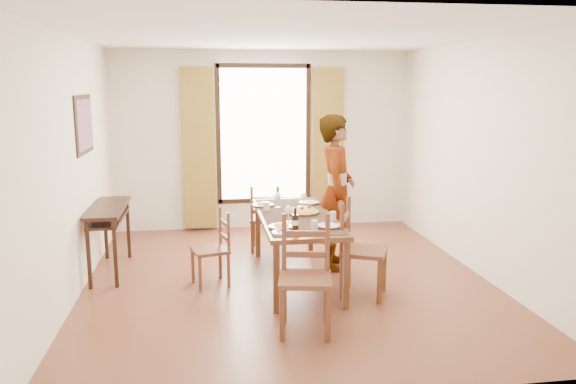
{
  "coord_description": "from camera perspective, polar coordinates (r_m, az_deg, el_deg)",
  "views": [
    {
      "loc": [
        -0.9,
        -6.03,
        2.19
      ],
      "look_at": [
        0.02,
        0.12,
        1.0
      ],
      "focal_mm": 35.0,
      "sensor_mm": 36.0,
      "label": 1
    }
  ],
  "objects": [
    {
      "name": "tumbler_a",
      "position": [
        6.03,
        4.57,
        -2.47
      ],
      "size": [
        0.07,
        0.07,
        0.1
      ],
      "primitive_type": "cylinder",
      "color": "silver",
      "rests_on": "dining_table"
    },
    {
      "name": "man",
      "position": [
        6.73,
        4.93,
        -0.03
      ],
      "size": [
        0.9,
        0.79,
        1.85
      ],
      "primitive_type": "imported",
      "rotation": [
        0.0,
        0.0,
        1.3
      ],
      "color": "gray",
      "rests_on": "ground"
    },
    {
      "name": "caprese_plate",
      "position": [
        5.53,
        -0.6,
        -4.0
      ],
      "size": [
        0.2,
        0.2,
        0.04
      ],
      "primitive_type": null,
      "color": "silver",
      "rests_on": "dining_table"
    },
    {
      "name": "chair_north",
      "position": [
        7.5,
        -2.32,
        -2.86
      ],
      "size": [
        0.45,
        0.45,
        0.89
      ],
      "rotation": [
        0.0,
        0.0,
        3.0
      ],
      "color": "brown",
      "rests_on": "ground"
    },
    {
      "name": "tumbler_c",
      "position": [
        5.65,
        2.69,
        -3.37
      ],
      "size": [
        0.07,
        0.07,
        0.1
      ],
      "primitive_type": "cylinder",
      "color": "silver",
      "rests_on": "dining_table"
    },
    {
      "name": "chair_east",
      "position": [
        5.95,
        7.36,
        -6.05
      ],
      "size": [
        0.59,
        0.59,
        1.02
      ],
      "rotation": [
        0.0,
        0.0,
        1.15
      ],
      "color": "brown",
      "rests_on": "ground"
    },
    {
      "name": "wine_bottle",
      "position": [
        5.54,
        0.74,
        -2.86
      ],
      "size": [
        0.07,
        0.07,
        0.25
      ],
      "primitive_type": null,
      "color": "black",
      "rests_on": "dining_table"
    },
    {
      "name": "plate_ne",
      "position": [
        6.9,
        2.18,
        -0.94
      ],
      "size": [
        0.27,
        0.27,
        0.05
      ],
      "primitive_type": null,
      "color": "silver",
      "rests_on": "dining_table"
    },
    {
      "name": "console_table",
      "position": [
        6.9,
        -17.77,
        -2.31
      ],
      "size": [
        0.38,
        1.2,
        0.8
      ],
      "color": "black",
      "rests_on": "ground"
    },
    {
      "name": "plate_se",
      "position": [
        5.78,
        4.17,
        -3.29
      ],
      "size": [
        0.27,
        0.27,
        0.05
      ],
      "primitive_type": null,
      "color": "silver",
      "rests_on": "dining_table"
    },
    {
      "name": "ground",
      "position": [
        6.48,
        -0.05,
        -8.92
      ],
      "size": [
        5.0,
        5.0,
        0.0
      ],
      "primitive_type": "plane",
      "color": "#572A1B",
      "rests_on": "ground"
    },
    {
      "name": "dining_table",
      "position": [
        6.31,
        0.82,
        -2.93
      ],
      "size": [
        0.81,
        1.98,
        0.76
      ],
      "color": "brown",
      "rests_on": "ground"
    },
    {
      "name": "wine_glass_c",
      "position": [
        6.65,
        -1.05,
        -0.82
      ],
      "size": [
        0.08,
        0.08,
        0.18
      ],
      "primitive_type": null,
      "color": "white",
      "rests_on": "dining_table"
    },
    {
      "name": "pasta_platter",
      "position": [
        6.38,
        1.47,
        -1.71
      ],
      "size": [
        0.4,
        0.4,
        0.1
      ],
      "primitive_type": null,
      "color": "orange",
      "rests_on": "dining_table"
    },
    {
      "name": "wine_glass_a",
      "position": [
        5.94,
        0.05,
        -2.23
      ],
      "size": [
        0.08,
        0.08,
        0.18
      ],
      "primitive_type": null,
      "color": "white",
      "rests_on": "dining_table"
    },
    {
      "name": "plate_sw",
      "position": [
        5.74,
        -0.69,
        -3.37
      ],
      "size": [
        0.27,
        0.27,
        0.05
      ],
      "primitive_type": null,
      "color": "silver",
      "rests_on": "dining_table"
    },
    {
      "name": "plate_nw",
      "position": [
        6.77,
        -2.57,
        -1.18
      ],
      "size": [
        0.27,
        0.27,
        0.05
      ],
      "primitive_type": null,
      "color": "silver",
      "rests_on": "dining_table"
    },
    {
      "name": "chair_south",
      "position": [
        5.07,
        1.77,
        -8.81
      ],
      "size": [
        0.54,
        0.54,
        1.04
      ],
      "rotation": [
        0.0,
        0.0,
        -0.19
      ],
      "color": "brown",
      "rests_on": "ground"
    },
    {
      "name": "tumbler_b",
      "position": [
        6.52,
        -2.18,
        -1.44
      ],
      "size": [
        0.07,
        0.07,
        0.1
      ],
      "primitive_type": "cylinder",
      "color": "silver",
      "rests_on": "dining_table"
    },
    {
      "name": "room_shell",
      "position": [
        6.26,
        -0.27,
        4.89
      ],
      "size": [
        4.6,
        5.1,
        2.74
      ],
      "color": "silver",
      "rests_on": "ground"
    },
    {
      "name": "wine_glass_b",
      "position": [
        6.64,
        1.59,
        -0.84
      ],
      "size": [
        0.08,
        0.08,
        0.18
      ],
      "primitive_type": null,
      "color": "white",
      "rests_on": "dining_table"
    },
    {
      "name": "chair_west",
      "position": [
        6.28,
        -7.65,
        -5.91
      ],
      "size": [
        0.45,
        0.45,
        0.84
      ],
      "rotation": [
        0.0,
        0.0,
        -1.31
      ],
      "color": "brown",
      "rests_on": "ground"
    }
  ]
}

